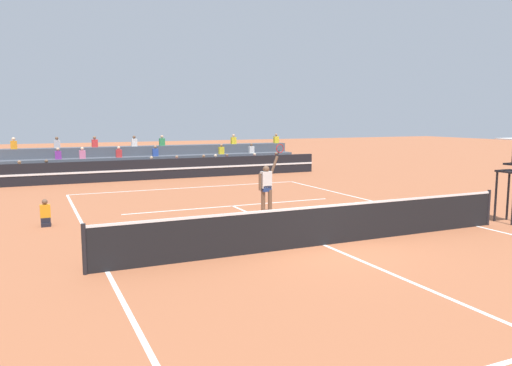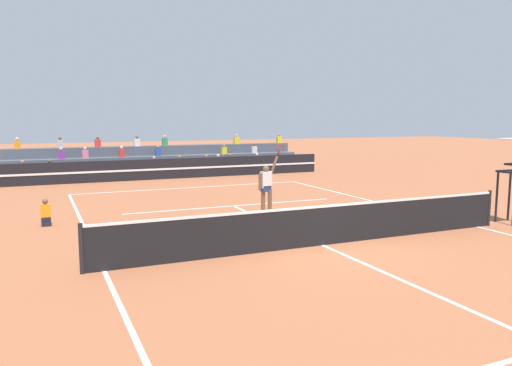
# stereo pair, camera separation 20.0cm
# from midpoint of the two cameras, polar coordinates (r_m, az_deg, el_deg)

# --- Properties ---
(ground_plane) EXTENTS (120.00, 120.00, 0.00)m
(ground_plane) POSITION_cam_midpoint_polar(r_m,az_deg,el_deg) (13.25, 8.02, -7.06)
(ground_plane) COLOR #AD603D
(court_lines) EXTENTS (11.10, 23.90, 0.01)m
(court_lines) POSITION_cam_midpoint_polar(r_m,az_deg,el_deg) (13.25, 8.02, -7.04)
(court_lines) COLOR white
(court_lines) RESTS_ON ground
(tennis_net) EXTENTS (12.00, 0.10, 1.10)m
(tennis_net) POSITION_cam_midpoint_polar(r_m,az_deg,el_deg) (13.12, 8.06, -4.76)
(tennis_net) COLOR black
(tennis_net) RESTS_ON ground
(sponsor_banner_wall) EXTENTS (18.00, 0.26, 1.10)m
(sponsor_banner_wall) POSITION_cam_midpoint_polar(r_m,az_deg,el_deg) (27.69, -9.49, 1.63)
(sponsor_banner_wall) COLOR black
(sponsor_banner_wall) RESTS_ON ground
(bleacher_stand) EXTENTS (17.22, 2.85, 2.28)m
(bleacher_stand) POSITION_cam_midpoint_polar(r_m,az_deg,el_deg) (30.13, -10.70, 2.26)
(bleacher_stand) COLOR #4C515B
(bleacher_stand) RESTS_ON ground
(ball_kid_courtside) EXTENTS (0.30, 0.36, 0.84)m
(ball_kid_courtside) POSITION_cam_midpoint_polar(r_m,az_deg,el_deg) (16.67, -22.58, -3.40)
(ball_kid_courtside) COLOR black
(ball_kid_courtside) RESTS_ON ground
(tennis_player) EXTENTS (1.04, 0.33, 2.47)m
(tennis_player) POSITION_cam_midpoint_polar(r_m,az_deg,el_deg) (16.81, 1.56, -0.47)
(tennis_player) COLOR brown
(tennis_player) RESTS_ON ground
(tennis_ball) EXTENTS (0.07, 0.07, 0.07)m
(tennis_ball) POSITION_cam_midpoint_polar(r_m,az_deg,el_deg) (15.07, 8.65, -5.17)
(tennis_ball) COLOR #C6DB33
(tennis_ball) RESTS_ON ground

